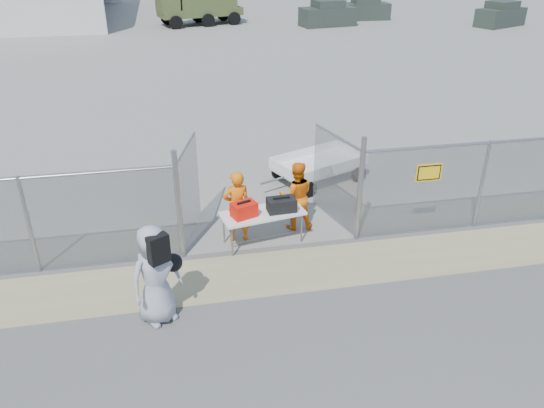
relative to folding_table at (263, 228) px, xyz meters
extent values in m
plane|color=#404040|center=(0.17, -2.23, -0.40)|extent=(160.00, 160.00, 0.00)
cube|color=gray|center=(0.17, 39.77, -0.39)|extent=(160.00, 80.00, 0.01)
cube|color=#9A9066|center=(0.17, -1.23, -0.39)|extent=(44.00, 1.60, 0.01)
cube|color=red|center=(-0.43, -0.11, 0.56)|extent=(0.62, 0.52, 0.33)
cube|color=black|center=(0.43, -0.01, 0.55)|extent=(0.66, 0.41, 0.31)
imported|color=orange|center=(-0.54, 0.22, 0.47)|extent=(0.67, 0.47, 1.74)
imported|color=orange|center=(0.91, 0.56, 0.45)|extent=(0.88, 0.71, 1.69)
imported|color=#9799A3|center=(-2.34, -2.27, 0.58)|extent=(1.14, 1.01, 1.95)
camera|label=1|loc=(-1.79, -10.27, 6.03)|focal=35.00mm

